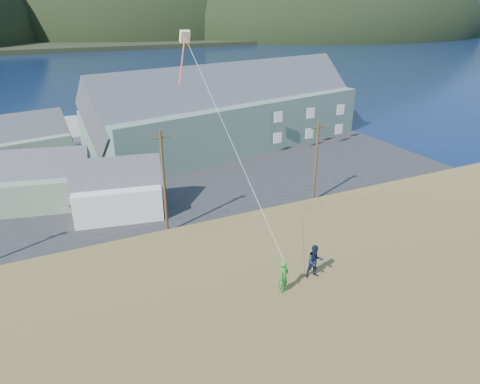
{
  "coord_description": "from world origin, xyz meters",
  "views": [
    {
      "loc": [
        -8.4,
        -30.55,
        18.06
      ],
      "look_at": [
        0.79,
        -11.37,
        8.8
      ],
      "focal_mm": 32.0,
      "sensor_mm": 36.0,
      "label": 1
    }
  ],
  "objects_px": {
    "shed_white": "(118,189)",
    "kite_flyer_navy": "(315,261)",
    "lodge": "(232,109)",
    "shed_palegreen_far": "(19,142)",
    "wharf": "(58,130)",
    "shed_palegreen_near": "(41,181)",
    "kite_flyer_green": "(284,277)"
  },
  "relations": [
    {
      "from": "wharf",
      "to": "kite_flyer_navy",
      "type": "xyz_separation_m",
      "value": [
        7.28,
        -57.81,
        7.52
      ]
    },
    {
      "from": "shed_palegreen_near",
      "to": "kite_flyer_navy",
      "type": "height_order",
      "value": "kite_flyer_navy"
    },
    {
      "from": "shed_palegreen_far",
      "to": "kite_flyer_navy",
      "type": "xyz_separation_m",
      "value": [
        12.31,
        -44.0,
        5.07
      ]
    },
    {
      "from": "lodge",
      "to": "shed_white",
      "type": "distance_m",
      "value": 23.93
    },
    {
      "from": "shed_white",
      "to": "kite_flyer_navy",
      "type": "bearing_deg",
      "value": -69.54
    },
    {
      "from": "kite_flyer_navy",
      "to": "shed_palegreen_far",
      "type": "bearing_deg",
      "value": 118.02
    },
    {
      "from": "lodge",
      "to": "kite_flyer_navy",
      "type": "height_order",
      "value": "lodge"
    },
    {
      "from": "shed_palegreen_far",
      "to": "shed_palegreen_near",
      "type": "bearing_deg",
      "value": -93.87
    },
    {
      "from": "kite_flyer_green",
      "to": "kite_flyer_navy",
      "type": "height_order",
      "value": "kite_flyer_navy"
    },
    {
      "from": "wharf",
      "to": "shed_palegreen_near",
      "type": "height_order",
      "value": "shed_palegreen_near"
    },
    {
      "from": "shed_white",
      "to": "shed_palegreen_far",
      "type": "distance_m",
      "value": 20.72
    },
    {
      "from": "shed_white",
      "to": "shed_palegreen_near",
      "type": "bearing_deg",
      "value": 150.55
    },
    {
      "from": "shed_white",
      "to": "shed_palegreen_far",
      "type": "relative_size",
      "value": 0.74
    },
    {
      "from": "kite_flyer_green",
      "to": "wharf",
      "type": "bearing_deg",
      "value": 67.47
    },
    {
      "from": "kite_flyer_green",
      "to": "kite_flyer_navy",
      "type": "bearing_deg",
      "value": -15.38
    },
    {
      "from": "wharf",
      "to": "lodge",
      "type": "distance_m",
      "value": 28.53
    },
    {
      "from": "wharf",
      "to": "shed_palegreen_far",
      "type": "relative_size",
      "value": 2.11
    },
    {
      "from": "kite_flyer_green",
      "to": "kite_flyer_navy",
      "type": "xyz_separation_m",
      "value": [
        1.8,
        0.4,
        0.03
      ]
    },
    {
      "from": "shed_palegreen_far",
      "to": "kite_flyer_navy",
      "type": "height_order",
      "value": "kite_flyer_navy"
    },
    {
      "from": "shed_white",
      "to": "kite_flyer_navy",
      "type": "relative_size",
      "value": 5.88
    },
    {
      "from": "kite_flyer_navy",
      "to": "shed_palegreen_near",
      "type": "bearing_deg",
      "value": 121.56
    },
    {
      "from": "shed_palegreen_near",
      "to": "shed_palegreen_far",
      "type": "bearing_deg",
      "value": 110.31
    },
    {
      "from": "lodge",
      "to": "shed_palegreen_near",
      "type": "bearing_deg",
      "value": -170.91
    },
    {
      "from": "shed_white",
      "to": "kite_flyer_navy",
      "type": "distance_m",
      "value": 25.87
    },
    {
      "from": "shed_palegreen_near",
      "to": "kite_flyer_navy",
      "type": "distance_m",
      "value": 32.51
    },
    {
      "from": "lodge",
      "to": "kite_flyer_green",
      "type": "bearing_deg",
      "value": -123.74
    },
    {
      "from": "wharf",
      "to": "shed_palegreen_far",
      "type": "height_order",
      "value": "shed_palegreen_far"
    },
    {
      "from": "shed_palegreen_far",
      "to": "kite_flyer_green",
      "type": "relative_size",
      "value": 8.27
    },
    {
      "from": "shed_palegreen_near",
      "to": "shed_white",
      "type": "relative_size",
      "value": 1.13
    },
    {
      "from": "shed_white",
      "to": "kite_flyer_navy",
      "type": "xyz_separation_m",
      "value": [
        4.22,
        -24.93,
        5.46
      ]
    },
    {
      "from": "shed_white",
      "to": "kite_flyer_green",
      "type": "height_order",
      "value": "kite_flyer_green"
    },
    {
      "from": "lodge",
      "to": "kite_flyer_green",
      "type": "distance_m",
      "value": 43.4
    }
  ]
}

